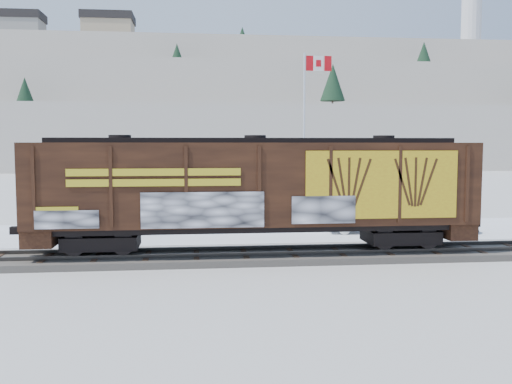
{
  "coord_description": "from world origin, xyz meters",
  "views": [
    {
      "loc": [
        -6.1,
        -23.57,
        4.81
      ],
      "look_at": [
        -3.17,
        3.0,
        2.58
      ],
      "focal_mm": 40.0,
      "sensor_mm": 36.0,
      "label": 1
    }
  ],
  "objects": [
    {
      "name": "hillside",
      "position": [
        -0.05,
        139.79,
        14.37
      ],
      "size": [
        360.0,
        110.0,
        93.0
      ],
      "color": "white",
      "rests_on": "ground"
    },
    {
      "name": "ground",
      "position": [
        0.0,
        0.0,
        0.0
      ],
      "size": [
        500.0,
        500.0,
        0.0
      ],
      "primitive_type": "plane",
      "color": "white",
      "rests_on": "ground"
    },
    {
      "name": "car_silver",
      "position": [
        -10.82,
        7.12,
        0.87
      ],
      "size": [
        5.3,
        3.26,
        1.69
      ],
      "primitive_type": "imported",
      "rotation": [
        0.0,
        0.0,
        1.85
      ],
      "color": "silver",
      "rests_on": "parking_strip"
    },
    {
      "name": "flagpole",
      "position": [
        1.48,
        14.44,
        4.0
      ],
      "size": [
        2.3,
        0.9,
        10.94
      ],
      "color": "silver",
      "rests_on": "ground"
    },
    {
      "name": "parking_strip",
      "position": [
        0.0,
        7.5,
        0.01
      ],
      "size": [
        40.0,
        8.0,
        0.03
      ],
      "primitive_type": "cube",
      "color": "white",
      "rests_on": "ground"
    },
    {
      "name": "car_dark",
      "position": [
        6.87,
        5.96,
        0.73
      ],
      "size": [
        4.92,
        2.14,
        1.41
      ],
      "primitive_type": "imported",
      "rotation": [
        0.0,
        0.0,
        1.54
      ],
      "color": "#202328",
      "rests_on": "parking_strip"
    },
    {
      "name": "hopper_railcar",
      "position": [
        -3.53,
        -0.01,
        3.02
      ],
      "size": [
        18.35,
        3.06,
        4.66
      ],
      "color": "black",
      "rests_on": "rail_track"
    },
    {
      "name": "rail_track",
      "position": [
        0.0,
        0.0,
        0.15
      ],
      "size": [
        50.0,
        3.4,
        0.43
      ],
      "color": "#59544C",
      "rests_on": "ground"
    },
    {
      "name": "car_white",
      "position": [
        3.24,
        6.26,
        0.75
      ],
      "size": [
        4.48,
        1.94,
        1.43
      ],
      "primitive_type": "imported",
      "rotation": [
        0.0,
        0.0,
        1.47
      ],
      "color": "silver",
      "rests_on": "parking_strip"
    }
  ]
}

